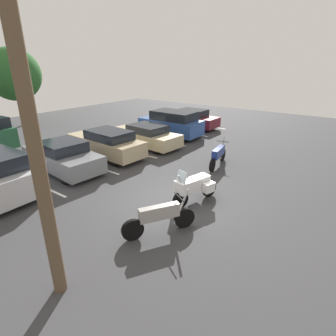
# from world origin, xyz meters

# --- Properties ---
(ground) EXTENTS (44.00, 44.00, 0.10)m
(ground) POSITION_xyz_m (0.00, 0.00, -0.05)
(ground) COLOR #38383A
(motorcycle_touring) EXTENTS (2.10, 1.05, 1.42)m
(motorcycle_touring) POSITION_xyz_m (0.34, -0.56, 0.67)
(motorcycle_touring) COLOR black
(motorcycle_touring) RESTS_ON ground
(motorcycle_second) EXTENTS (2.09, 1.30, 1.33)m
(motorcycle_second) POSITION_xyz_m (-1.93, -0.75, 0.55)
(motorcycle_second) COLOR black
(motorcycle_second) RESTS_ON ground
(motorcycle_third) EXTENTS (2.32, 0.66, 1.29)m
(motorcycle_third) POSITION_xyz_m (4.38, 0.49, 0.57)
(motorcycle_third) COLOR black
(motorcycle_third) RESTS_ON ground
(parking_stripes) EXTENTS (25.76, 4.73, 0.01)m
(parking_stripes) POSITION_xyz_m (-0.83, 6.01, 0.00)
(parking_stripes) COLOR silver
(parking_stripes) RESTS_ON ground
(car_grey) EXTENTS (2.19, 4.65, 1.46)m
(car_grey) POSITION_xyz_m (-0.60, 6.19, 0.69)
(car_grey) COLOR slate
(car_grey) RESTS_ON ground
(car_tan) EXTENTS (2.02, 4.92, 1.50)m
(car_tan) POSITION_xyz_m (2.08, 6.14, 0.75)
(car_tan) COLOR tan
(car_tan) RESTS_ON ground
(car_champagne) EXTENTS (2.14, 4.87, 1.35)m
(car_champagne) POSITION_xyz_m (4.85, 5.72, 0.66)
(car_champagne) COLOR #C1B289
(car_champagne) RESTS_ON ground
(car_blue) EXTENTS (1.94, 4.38, 1.78)m
(car_blue) POSITION_xyz_m (7.75, 5.80, 0.90)
(car_blue) COLOR #2D519E
(car_blue) RESTS_ON ground
(car_maroon) EXTENTS (1.84, 4.69, 1.45)m
(car_maroon) POSITION_xyz_m (10.79, 6.21, 0.70)
(car_maroon) COLOR maroon
(car_maroon) RESTS_ON ground
(utility_pole) EXTENTS (1.01, 1.62, 9.40)m
(utility_pole) POSITION_xyz_m (-5.05, -0.25, 4.83)
(utility_pole) COLOR brown
(utility_pole) RESTS_ON ground
(tree_center_left) EXTENTS (4.01, 4.01, 5.99)m
(tree_center_left) POSITION_xyz_m (3.26, 17.62, 3.99)
(tree_center_left) COLOR #4C3823
(tree_center_left) RESTS_ON ground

